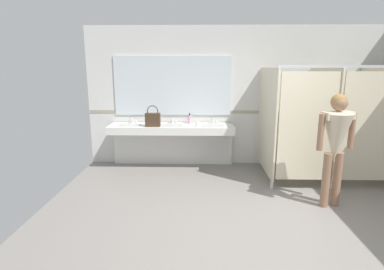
# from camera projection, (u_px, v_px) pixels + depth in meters

# --- Properties ---
(ground_plane) EXTENTS (5.97, 6.16, 0.10)m
(ground_plane) POSITION_uv_depth(u_px,v_px,m) (267.00, 240.00, 3.60)
(ground_plane) COLOR gray
(wall_back) EXTENTS (5.97, 0.12, 2.68)m
(wall_back) POSITION_uv_depth(u_px,v_px,m) (240.00, 97.00, 6.06)
(wall_back) COLOR silver
(wall_back) RESTS_ON ground_plane
(wall_back_tile_band) EXTENTS (5.97, 0.01, 0.06)m
(wall_back_tile_band) POSITION_uv_depth(u_px,v_px,m) (240.00, 112.00, 6.06)
(wall_back_tile_band) COLOR #9E937F
(wall_back_tile_band) RESTS_ON wall_back
(vanity_counter) EXTENTS (2.36, 0.58, 0.95)m
(vanity_counter) POSITION_uv_depth(u_px,v_px,m) (172.00, 135.00, 5.97)
(vanity_counter) COLOR silver
(vanity_counter) RESTS_ON ground_plane
(mirror_panel) EXTENTS (2.26, 0.02, 1.13)m
(mirror_panel) POSITION_uv_depth(u_px,v_px,m) (172.00, 86.00, 5.98)
(mirror_panel) COLOR silver
(mirror_panel) RESTS_ON wall_back
(bathroom_stalls) EXTENTS (1.95, 1.36, 1.95)m
(bathroom_stalls) POSITION_uv_depth(u_px,v_px,m) (326.00, 122.00, 5.17)
(bathroom_stalls) COLOR beige
(bathroom_stalls) RESTS_ON ground_plane
(person_standing) EXTENTS (0.54, 0.49, 1.58)m
(person_standing) POSITION_uv_depth(u_px,v_px,m) (336.00, 138.00, 4.16)
(person_standing) COLOR #8C664C
(person_standing) RESTS_ON ground_plane
(handbag) EXTENTS (0.27, 0.12, 0.39)m
(handbag) POSITION_uv_depth(u_px,v_px,m) (153.00, 119.00, 5.68)
(handbag) COLOR #3F2D1E
(handbag) RESTS_ON vanity_counter
(soap_dispenser) EXTENTS (0.07, 0.07, 0.20)m
(soap_dispenser) POSITION_uv_depth(u_px,v_px,m) (190.00, 119.00, 5.98)
(soap_dispenser) COLOR #D899B2
(soap_dispenser) RESTS_ON vanity_counter
(paper_cup) EXTENTS (0.07, 0.07, 0.09)m
(paper_cup) POSITION_uv_depth(u_px,v_px,m) (197.00, 124.00, 5.68)
(paper_cup) COLOR white
(paper_cup) RESTS_ON vanity_counter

